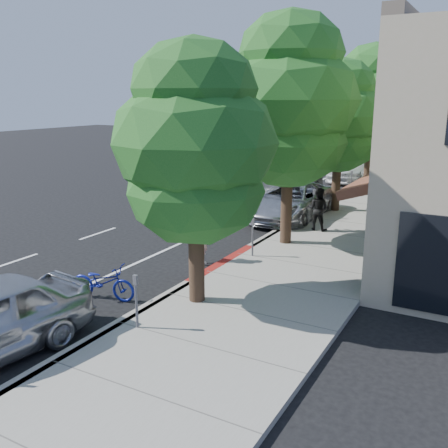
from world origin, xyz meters
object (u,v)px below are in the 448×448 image
Objects in this scene: pedestrian at (318,209)px; silver_suv at (291,201)px; street_tree_3 at (372,102)px; bicycle at (103,282)px; dark_sedan at (291,184)px; white_pickup at (359,167)px; street_tree_1 at (290,103)px; street_tree_4 at (393,111)px; street_tree_0 at (195,146)px; street_tree_5 at (410,102)px; cyclist at (201,240)px; street_tree_2 at (340,118)px; dark_suv_far at (380,156)px.

silver_suv is at bearing -41.86° from pedestrian.
street_tree_3 is 4.36× the size of bicycle.
dark_sedan is 7.95m from white_pickup.
street_tree_4 is at bearing 90.00° from street_tree_1.
street_tree_1 reaches higher than street_tree_0.
street_tree_5 is at bearing 87.81° from white_pickup.
pedestrian is (0.45, 8.20, -3.10)m from street_tree_0.
dark_sedan is 2.99× the size of pedestrian.
bicycle is 1.10× the size of pedestrian.
street_tree_4 reaches higher than white_pickup.
street_tree_4 is 11.00m from dark_sedan.
dark_sedan reaches higher than cyclist.
bicycle is (-2.39, -30.87, -4.31)m from street_tree_5.
bicycle is 10.92m from silver_suv.
street_tree_3 reaches higher than white_pickup.
silver_suv is (0.20, 7.17, -0.03)m from cyclist.
white_pickup is at bearing -79.90° from pedestrian.
street_tree_2 is 0.86× the size of street_tree_5.
bicycle is (-2.39, -18.87, -4.43)m from street_tree_3.
street_tree_1 is at bearing -68.28° from dark_sedan.
street_tree_0 is 0.91× the size of street_tree_4.
pedestrian is at bearing -43.78° from silver_suv.
street_tree_2 is at bearing -90.00° from street_tree_5.
street_tree_3 is at bearing 90.00° from street_tree_0.
street_tree_4 is 1.23× the size of white_pickup.
silver_suv is at bearing -99.93° from street_tree_3.
dark_suv_far is at bearing 93.20° from street_tree_0.
dark_sedan is at bearing -106.57° from street_tree_4.
cyclist is (-1.60, -3.17, -4.20)m from street_tree_1.
dark_suv_far is (1.36, 14.90, 0.01)m from dark_sedan.
street_tree_2 is 0.86× the size of street_tree_3.
street_tree_0 is at bearing -90.00° from street_tree_4.
bicycle is at bearing -94.43° from street_tree_5.
cyclist is (-1.60, -21.17, -3.48)m from street_tree_4.
street_tree_4 reaches higher than cyclist.
pedestrian is at bearing -29.40° from bicycle.
white_pickup is (-1.40, 9.79, -3.46)m from street_tree_2.
street_tree_0 is at bearing -90.00° from street_tree_2.
street_tree_5 reaches higher than silver_suv.
street_tree_3 is at bearing 90.00° from street_tree_1.
pedestrian is (2.84, 9.07, 0.51)m from bicycle.
cyclist is at bearing -96.02° from street_tree_3.
street_tree_2 is 1.39× the size of dark_suv_far.
cyclist reaches higher than bicycle.
street_tree_4 is at bearing -78.60° from dark_suv_far.
cyclist is 26.06m from dark_suv_far.
street_tree_5 is 1.61× the size of dark_suv_far.
street_tree_1 is 4.61m from pedestrian.
street_tree_1 is 12.00m from street_tree_3.
street_tree_0 is 29.12m from dark_suv_far.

